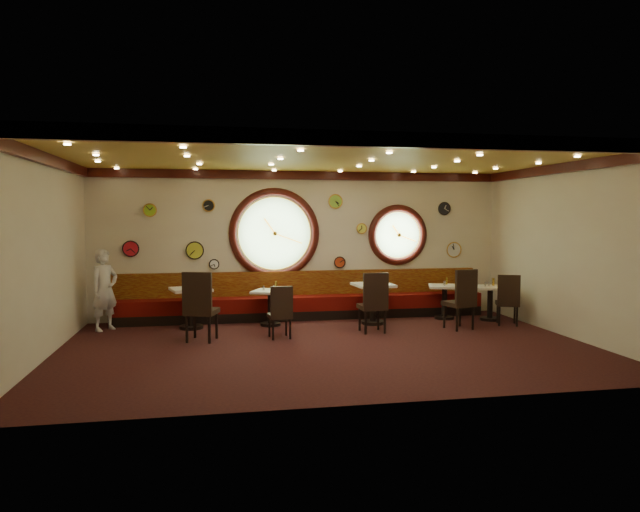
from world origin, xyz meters
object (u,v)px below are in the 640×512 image
(table_a, at_px, (191,303))
(chair_e, at_px, (508,296))
(condiment_c_pepper, at_px, (376,281))
(condiment_a_bottle, at_px, (194,283))
(chair_c, at_px, (374,298))
(condiment_e_bottle, at_px, (493,282))
(condiment_d_pepper, at_px, (445,283))
(condiment_b_bottle, at_px, (276,285))
(table_d, at_px, (444,298))
(condiment_b_salt, at_px, (264,288))
(chair_b, at_px, (281,309))
(condiment_d_salt, at_px, (444,283))
(condiment_e_salt, at_px, (485,284))
(condiment_a_salt, at_px, (189,286))
(condiment_c_salt, at_px, (367,281))
(chair_a, at_px, (199,302))
(condiment_b_pepper, at_px, (274,288))
(condiment_a_pepper, at_px, (189,286))
(table_e, at_px, (490,299))
(condiment_e_pepper, at_px, (489,284))
(chair_d, at_px, (462,295))
(condiment_d_bottle, at_px, (446,281))
(condiment_c_bottle, at_px, (377,278))
(table_c, at_px, (373,298))
(table_b, at_px, (270,303))
(waiter, at_px, (105,290))

(table_a, xyz_separation_m, chair_e, (6.33, -0.87, 0.09))
(condiment_c_pepper, distance_m, condiment_a_bottle, 3.67)
(chair_c, height_order, condiment_e_bottle, chair_c)
(condiment_d_pepper, xyz_separation_m, condiment_b_bottle, (-3.64, 0.09, 0.02))
(table_a, distance_m, condiment_d_pepper, 5.34)
(table_d, distance_m, condiment_b_salt, 3.93)
(chair_b, xyz_separation_m, condiment_d_salt, (3.71, 1.38, 0.22))
(condiment_e_salt, bearing_deg, condiment_a_salt, 177.48)
(condiment_c_salt, bearing_deg, condiment_a_salt, 177.74)
(chair_a, height_order, condiment_b_pepper, chair_a)
(condiment_a_pepper, height_order, condiment_e_salt, condiment_a_pepper)
(table_e, bearing_deg, condiment_e_pepper, 133.78)
(chair_b, relative_size, condiment_e_pepper, 6.37)
(table_a, height_order, chair_e, chair_e)
(chair_d, relative_size, condiment_a_bottle, 4.22)
(chair_b, relative_size, condiment_e_bottle, 3.61)
(condiment_b_bottle, height_order, condiment_d_bottle, condiment_b_bottle)
(table_e, distance_m, condiment_c_bottle, 2.53)
(chair_e, xyz_separation_m, condiment_b_bottle, (-4.63, 0.99, 0.21))
(table_c, distance_m, condiment_e_pepper, 2.57)
(table_a, relative_size, condiment_b_salt, 9.52)
(condiment_c_bottle, distance_m, condiment_e_bottle, 2.60)
(condiment_a_pepper, bearing_deg, condiment_d_bottle, 2.89)
(condiment_c_bottle, bearing_deg, condiment_d_salt, 6.51)
(condiment_a_pepper, bearing_deg, chair_d, -11.35)
(condiment_a_salt, distance_m, condiment_e_salt, 6.18)
(chair_a, bearing_deg, chair_e, 21.61)
(table_d, distance_m, chair_a, 5.35)
(condiment_b_bottle, relative_size, condiment_e_bottle, 1.03)
(condiment_c_pepper, bearing_deg, table_b, 174.09)
(condiment_b_salt, distance_m, condiment_c_bottle, 2.35)
(chair_b, distance_m, chair_d, 3.59)
(table_b, distance_m, table_e, 4.69)
(condiment_c_bottle, distance_m, waiter, 5.43)
(chair_c, height_order, condiment_e_pepper, chair_c)
(condiment_b_salt, distance_m, condiment_c_salt, 2.13)
(table_d, height_order, chair_b, chair_b)
(condiment_a_salt, bearing_deg, condiment_d_bottle, 1.97)
(chair_b, distance_m, chair_e, 4.71)
(table_d, distance_m, condiment_c_bottle, 1.66)
(table_a, distance_m, chair_a, 1.30)
(condiment_d_bottle, bearing_deg, chair_a, -164.11)
(condiment_c_salt, height_order, condiment_e_bottle, condiment_c_salt)
(condiment_a_pepper, height_order, condiment_a_bottle, condiment_a_bottle)
(condiment_c_pepper, bearing_deg, table_e, -0.81)
(chair_b, relative_size, condiment_c_salt, 5.39)
(table_c, relative_size, chair_e, 1.30)
(condiment_b_bottle, height_order, condiment_e_bottle, same)
(condiment_a_pepper, bearing_deg, condiment_c_bottle, -0.39)
(condiment_a_pepper, height_order, condiment_e_pepper, condiment_a_pepper)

